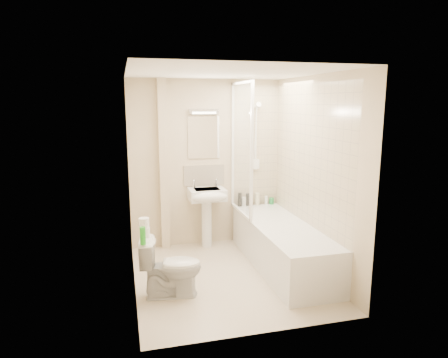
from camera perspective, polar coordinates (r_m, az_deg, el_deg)
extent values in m
plane|color=beige|center=(4.98, 0.56, -13.73)|extent=(2.50, 2.50, 0.00)
cube|color=beige|center=(5.81, -2.60, 2.23)|extent=(2.20, 0.02, 2.40)
cube|color=beige|center=(4.46, -13.19, -0.73)|extent=(0.02, 2.50, 2.40)
cube|color=beige|center=(5.01, 12.84, 0.54)|extent=(0.02, 2.50, 2.40)
cube|color=white|center=(4.54, 0.62, 14.98)|extent=(2.20, 2.50, 0.02)
cube|color=beige|center=(5.97, 4.49, 4.61)|extent=(0.70, 0.01, 1.75)
cube|color=beige|center=(5.08, 12.15, 3.29)|extent=(0.01, 2.10, 1.75)
cube|color=beige|center=(5.66, -8.64, 1.88)|extent=(0.12, 0.12, 2.40)
cube|color=beige|center=(5.82, -2.87, 0.55)|extent=(0.60, 0.02, 0.30)
cube|color=white|center=(5.75, -2.92, 5.94)|extent=(0.46, 0.01, 0.60)
cube|color=silver|center=(5.70, -2.91, 9.63)|extent=(0.42, 0.07, 0.07)
cube|color=white|center=(5.22, 8.27, -9.40)|extent=(0.70, 2.10, 0.55)
cube|color=white|center=(5.15, 8.33, -7.10)|extent=(0.56, 1.96, 0.05)
cube|color=white|center=(5.44, 2.49, 4.29)|extent=(0.01, 0.90, 1.80)
cube|color=white|center=(5.85, 1.26, 4.77)|extent=(0.04, 0.04, 1.80)
cube|color=white|center=(5.02, 3.98, 3.70)|extent=(0.04, 0.04, 1.80)
cube|color=white|center=(5.41, 2.57, 13.58)|extent=(0.04, 0.90, 0.04)
cube|color=white|center=(5.61, 2.41, -4.67)|extent=(0.04, 0.90, 0.03)
cylinder|color=white|center=(5.93, 4.58, 5.79)|extent=(0.02, 0.02, 0.90)
cylinder|color=white|center=(5.99, 4.52, 1.50)|extent=(0.05, 0.05, 0.02)
cylinder|color=white|center=(5.91, 4.65, 10.14)|extent=(0.05, 0.05, 0.02)
cylinder|color=white|center=(5.85, 4.86, 10.42)|extent=(0.08, 0.11, 0.11)
cube|color=white|center=(5.97, 4.54, 2.15)|extent=(0.10, 0.05, 0.14)
cylinder|color=white|center=(5.90, 4.48, 6.25)|extent=(0.01, 0.13, 0.84)
cylinder|color=white|center=(5.84, -2.49, -6.37)|extent=(0.15, 0.15, 0.69)
cube|color=white|center=(5.69, -2.47, -2.19)|extent=(0.51, 0.39, 0.16)
ellipsoid|color=white|center=(5.53, -2.10, -2.58)|extent=(0.51, 0.22, 0.16)
cube|color=silver|center=(5.68, -2.47, -1.61)|extent=(0.35, 0.26, 0.04)
cylinder|color=white|center=(5.74, -4.34, -0.80)|extent=(0.03, 0.03, 0.10)
cylinder|color=white|center=(5.80, -1.09, -0.63)|extent=(0.03, 0.03, 0.10)
sphere|color=white|center=(5.73, -4.35, -0.27)|extent=(0.04, 0.04, 0.04)
sphere|color=white|center=(5.79, -1.09, -0.11)|extent=(0.04, 0.04, 0.04)
cylinder|color=black|center=(5.95, 2.28, -2.96)|extent=(0.06, 0.06, 0.20)
cylinder|color=white|center=(5.98, 2.86, -3.23)|extent=(0.06, 0.06, 0.13)
cylinder|color=black|center=(5.99, 3.41, -2.93)|extent=(0.06, 0.06, 0.19)
cylinder|color=beige|center=(6.04, 4.76, -2.87)|extent=(0.07, 0.07, 0.18)
cylinder|color=white|center=(6.09, 6.05, -3.03)|extent=(0.05, 0.05, 0.13)
cylinder|color=green|center=(6.13, 6.80, -3.13)|extent=(0.07, 0.07, 0.10)
imported|color=white|center=(4.45, -7.58, -12.31)|extent=(0.54, 0.74, 0.66)
cylinder|color=white|center=(4.37, -11.24, -7.47)|extent=(0.11, 0.11, 0.11)
cylinder|color=white|center=(4.35, -11.36, -6.15)|extent=(0.11, 0.11, 0.10)
cylinder|color=green|center=(4.15, -11.52, -7.94)|extent=(0.06, 0.06, 0.18)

